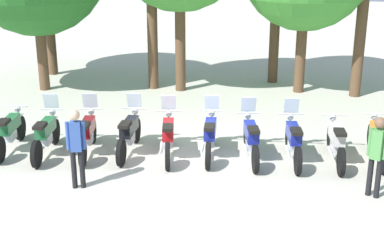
{
  "coord_description": "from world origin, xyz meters",
  "views": [
    {
      "loc": [
        1.81,
        -11.56,
        4.82
      ],
      "look_at": [
        0.0,
        0.5,
        0.9
      ],
      "focal_mm": 48.92,
      "sensor_mm": 36.0,
      "label": 1
    }
  ],
  "objects_px": {
    "motorcycle_1": "(46,134)",
    "motorcycle_6": "(251,138)",
    "motorcycle_3": "(129,133)",
    "motorcycle_4": "(168,136)",
    "person_1": "(377,151)",
    "motorcycle_9": "(378,140)",
    "motorcycle_5": "(210,135)",
    "motorcycle_0": "(10,131)",
    "person_2": "(76,143)",
    "motorcycle_7": "(293,139)",
    "motorcycle_8": "(336,141)",
    "motorcycle_2": "(88,133)"
  },
  "relations": [
    {
      "from": "motorcycle_1",
      "to": "motorcycle_5",
      "type": "height_order",
      "value": "same"
    },
    {
      "from": "motorcycle_0",
      "to": "motorcycle_6",
      "type": "relative_size",
      "value": 1.0
    },
    {
      "from": "motorcycle_1",
      "to": "motorcycle_0",
      "type": "bearing_deg",
      "value": 76.86
    },
    {
      "from": "motorcycle_0",
      "to": "person_2",
      "type": "distance_m",
      "value": 3.05
    },
    {
      "from": "motorcycle_4",
      "to": "motorcycle_8",
      "type": "relative_size",
      "value": 0.99
    },
    {
      "from": "motorcycle_9",
      "to": "person_2",
      "type": "distance_m",
      "value": 6.94
    },
    {
      "from": "motorcycle_7",
      "to": "motorcycle_4",
      "type": "bearing_deg",
      "value": 87.47
    },
    {
      "from": "person_2",
      "to": "motorcycle_7",
      "type": "bearing_deg",
      "value": -77.24
    },
    {
      "from": "motorcycle_4",
      "to": "motorcycle_9",
      "type": "xyz_separation_m",
      "value": [
        4.94,
        0.49,
        -0.01
      ]
    },
    {
      "from": "motorcycle_9",
      "to": "person_1",
      "type": "relative_size",
      "value": 1.3
    },
    {
      "from": "motorcycle_2",
      "to": "motorcycle_8",
      "type": "xyz_separation_m",
      "value": [
        5.92,
        0.37,
        -0.01
      ]
    },
    {
      "from": "motorcycle_6",
      "to": "person_1",
      "type": "xyz_separation_m",
      "value": [
        2.53,
        -1.64,
        0.47
      ]
    },
    {
      "from": "motorcycle_4",
      "to": "motorcycle_0",
      "type": "bearing_deg",
      "value": 83.4
    },
    {
      "from": "motorcycle_9",
      "to": "motorcycle_2",
      "type": "bearing_deg",
      "value": 94.72
    },
    {
      "from": "motorcycle_9",
      "to": "person_1",
      "type": "distance_m",
      "value": 2.11
    },
    {
      "from": "motorcycle_3",
      "to": "motorcycle_9",
      "type": "distance_m",
      "value": 5.93
    },
    {
      "from": "motorcycle_3",
      "to": "motorcycle_7",
      "type": "xyz_separation_m",
      "value": [
        3.94,
        0.12,
        0.0
      ]
    },
    {
      "from": "motorcycle_9",
      "to": "motorcycle_8",
      "type": "bearing_deg",
      "value": 103.35
    },
    {
      "from": "motorcycle_6",
      "to": "motorcycle_1",
      "type": "bearing_deg",
      "value": 85.31
    },
    {
      "from": "motorcycle_7",
      "to": "person_1",
      "type": "relative_size",
      "value": 1.3
    },
    {
      "from": "motorcycle_4",
      "to": "person_2",
      "type": "distance_m",
      "value": 2.57
    },
    {
      "from": "motorcycle_1",
      "to": "motorcycle_6",
      "type": "height_order",
      "value": "same"
    },
    {
      "from": "motorcycle_3",
      "to": "motorcycle_6",
      "type": "distance_m",
      "value": 2.95
    },
    {
      "from": "motorcycle_4",
      "to": "person_1",
      "type": "xyz_separation_m",
      "value": [
        4.51,
        -1.52,
        0.47
      ]
    },
    {
      "from": "motorcycle_1",
      "to": "motorcycle_6",
      "type": "distance_m",
      "value": 4.95
    },
    {
      "from": "motorcycle_4",
      "to": "person_2",
      "type": "xyz_separation_m",
      "value": [
        -1.52,
        -2.01,
        0.49
      ]
    },
    {
      "from": "motorcycle_4",
      "to": "motorcycle_8",
      "type": "bearing_deg",
      "value": -96.14
    },
    {
      "from": "motorcycle_5",
      "to": "motorcycle_4",
      "type": "bearing_deg",
      "value": 96.82
    },
    {
      "from": "motorcycle_9",
      "to": "person_2",
      "type": "xyz_separation_m",
      "value": [
        -6.46,
        -2.5,
        0.5
      ]
    },
    {
      "from": "motorcycle_0",
      "to": "motorcycle_7",
      "type": "relative_size",
      "value": 1.0
    },
    {
      "from": "motorcycle_2",
      "to": "motorcycle_6",
      "type": "distance_m",
      "value": 3.95
    },
    {
      "from": "motorcycle_2",
      "to": "motorcycle_9",
      "type": "height_order",
      "value": "motorcycle_2"
    },
    {
      "from": "motorcycle_3",
      "to": "motorcycle_9",
      "type": "height_order",
      "value": "motorcycle_3"
    },
    {
      "from": "motorcycle_7",
      "to": "motorcycle_8",
      "type": "relative_size",
      "value": 1.0
    },
    {
      "from": "motorcycle_4",
      "to": "motorcycle_7",
      "type": "height_order",
      "value": "same"
    },
    {
      "from": "motorcycle_6",
      "to": "motorcycle_7",
      "type": "xyz_separation_m",
      "value": [
        0.99,
        0.05,
        0.0
      ]
    },
    {
      "from": "person_2",
      "to": "motorcycle_9",
      "type": "bearing_deg",
      "value": -82.1
    },
    {
      "from": "motorcycle_1",
      "to": "motorcycle_8",
      "type": "bearing_deg",
      "value": -92.67
    },
    {
      "from": "motorcycle_4",
      "to": "motorcycle_6",
      "type": "bearing_deg",
      "value": -96.09
    },
    {
      "from": "motorcycle_0",
      "to": "motorcycle_9",
      "type": "xyz_separation_m",
      "value": [
        8.87,
        0.71,
        0.0
      ]
    },
    {
      "from": "motorcycle_1",
      "to": "motorcycle_4",
      "type": "xyz_separation_m",
      "value": [
        2.96,
        0.32,
        0.0
      ]
    },
    {
      "from": "motorcycle_8",
      "to": "motorcycle_2",
      "type": "bearing_deg",
      "value": 91.01
    },
    {
      "from": "motorcycle_3",
      "to": "motorcycle_8",
      "type": "xyz_separation_m",
      "value": [
        4.93,
        0.19,
        -0.01
      ]
    },
    {
      "from": "motorcycle_0",
      "to": "motorcycle_4",
      "type": "bearing_deg",
      "value": -95.04
    },
    {
      "from": "motorcycle_2",
      "to": "motorcycle_4",
      "type": "xyz_separation_m",
      "value": [
        1.97,
        0.12,
        0.0
      ]
    },
    {
      "from": "motorcycle_5",
      "to": "motorcycle_6",
      "type": "relative_size",
      "value": 1.01
    },
    {
      "from": "motorcycle_8",
      "to": "motorcycle_5",
      "type": "bearing_deg",
      "value": 88.76
    },
    {
      "from": "motorcycle_0",
      "to": "motorcycle_7",
      "type": "distance_m",
      "value": 6.91
    },
    {
      "from": "motorcycle_3",
      "to": "motorcycle_9",
      "type": "xyz_separation_m",
      "value": [
        5.91,
        0.43,
        -0.01
      ]
    },
    {
      "from": "motorcycle_0",
      "to": "motorcycle_9",
      "type": "distance_m",
      "value": 8.9
    }
  ]
}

